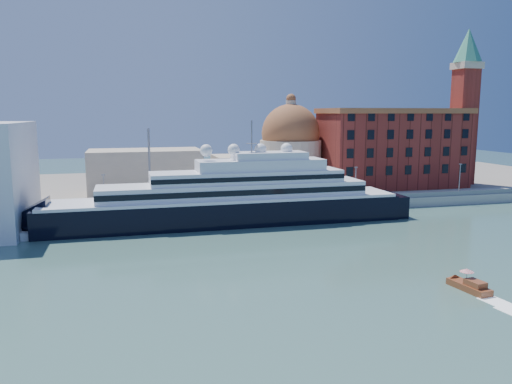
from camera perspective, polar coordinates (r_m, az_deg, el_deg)
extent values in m
plane|color=#365D56|center=(88.54, 2.41, -6.62)|extent=(400.00, 400.00, 0.00)
cube|color=gray|center=(120.32, -2.37, -1.83)|extent=(180.00, 10.00, 2.50)
cube|color=slate|center=(160.11, -5.53, 0.75)|extent=(260.00, 72.00, 2.00)
cube|color=slate|center=(115.66, -1.90, -1.33)|extent=(180.00, 0.10, 1.20)
cube|color=black|center=(108.63, -3.53, -2.51)|extent=(77.37, 11.90, 6.45)
cone|color=black|center=(108.51, -25.13, -3.38)|extent=(9.92, 11.90, 11.90)
cube|color=black|center=(122.08, 14.58, -1.61)|extent=(5.95, 10.91, 5.95)
cube|color=white|center=(107.99, -3.55, -0.71)|extent=(75.38, 12.10, 0.60)
cube|color=white|center=(108.11, -2.53, 0.27)|extent=(57.53, 9.92, 2.98)
cube|color=black|center=(103.32, -1.95, -0.14)|extent=(57.53, 0.15, 1.19)
cube|color=white|center=(108.38, -1.00, 1.78)|extent=(41.66, 8.93, 2.58)
cube|color=white|center=(108.85, 0.52, 3.13)|extent=(27.77, 7.93, 2.38)
cube|color=white|center=(109.20, 1.53, 4.19)|extent=(15.87, 6.94, 1.59)
cylinder|color=slate|center=(107.88, -0.50, 6.35)|extent=(0.30, 0.30, 6.94)
sphere|color=white|center=(106.04, -5.72, 4.76)|extent=(2.58, 2.58, 2.58)
sphere|color=white|center=(107.14, -2.56, 4.83)|extent=(2.58, 2.58, 2.58)
sphere|color=white|center=(108.55, 0.52, 4.90)|extent=(2.58, 2.58, 2.58)
sphere|color=white|center=(110.27, 3.52, 4.94)|extent=(2.58, 2.58, 2.58)
cube|color=white|center=(106.48, -22.02, -4.24)|extent=(13.80, 8.20, 1.75)
cube|color=white|center=(106.59, -20.91, -3.38)|extent=(4.99, 3.94, 1.31)
cube|color=brown|center=(74.85, 23.15, -10.01)|extent=(2.90, 6.60, 1.06)
cube|color=brown|center=(73.87, 23.78, -9.56)|extent=(2.02, 2.85, 0.85)
cylinder|color=slate|center=(74.80, 22.92, -8.94)|extent=(0.06, 0.06, 1.70)
cone|color=red|center=(74.52, 22.97, -8.24)|extent=(1.92, 1.92, 0.43)
cube|color=maroon|center=(154.60, 15.32, 4.66)|extent=(42.00, 18.00, 22.00)
cube|color=brown|center=(154.22, 15.50, 8.92)|extent=(43.00, 19.00, 1.50)
cube|color=maroon|center=(167.60, 22.59, 6.83)|extent=(6.00, 6.00, 35.00)
cube|color=beige|center=(168.14, 22.97, 13.13)|extent=(7.00, 7.00, 2.00)
cone|color=#408D6F|center=(168.76, 23.10, 15.16)|extent=(8.40, 8.40, 10.00)
cylinder|color=beige|center=(147.99, 3.95, 3.22)|extent=(18.00, 18.00, 14.00)
sphere|color=brown|center=(147.36, 3.98, 6.71)|extent=(17.00, 17.00, 17.00)
cylinder|color=beige|center=(147.26, 4.02, 9.82)|extent=(3.00, 3.00, 3.00)
cube|color=beige|center=(142.41, -1.15, 2.21)|extent=(18.00, 14.00, 10.00)
cube|color=beige|center=(140.43, -12.53, 2.31)|extent=(30.00, 16.00, 12.00)
cylinder|color=slate|center=(113.86, -16.96, -0.15)|extent=(0.24, 0.24, 8.00)
cube|color=slate|center=(113.31, -17.06, 1.89)|extent=(0.80, 0.30, 0.25)
cylinder|color=slate|center=(116.55, -2.07, 0.44)|extent=(0.24, 0.24, 8.00)
cube|color=slate|center=(116.01, -2.08, 2.44)|extent=(0.80, 0.30, 0.25)
cylinder|color=slate|center=(126.50, 11.31, 0.95)|extent=(0.24, 0.24, 8.00)
cube|color=slate|center=(126.00, 11.36, 2.79)|extent=(0.80, 0.30, 0.25)
cylinder|color=slate|center=(142.20, 22.24, 1.32)|extent=(0.24, 0.24, 8.00)
cube|color=slate|center=(141.76, 22.34, 2.97)|extent=(0.80, 0.30, 0.25)
cylinder|color=slate|center=(115.22, -12.07, 2.65)|extent=(0.50, 0.50, 18.00)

